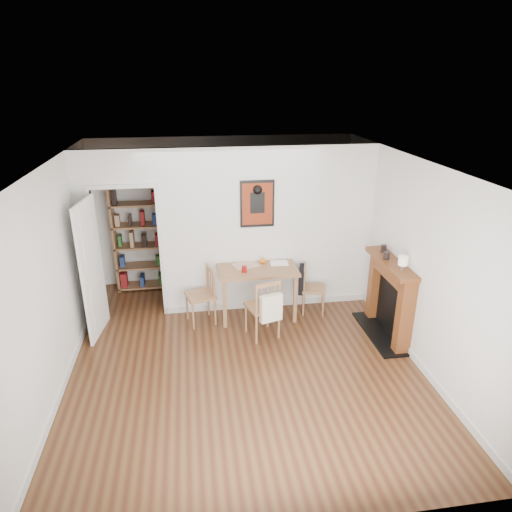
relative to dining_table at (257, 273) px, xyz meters
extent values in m
plane|color=#55361B|center=(-0.36, -1.10, -0.72)|extent=(5.20, 5.20, 0.00)
plane|color=silver|center=(-0.36, 1.50, 0.58)|extent=(4.50, 0.00, 4.50)
plane|color=silver|center=(-0.36, -3.70, 0.58)|extent=(4.50, 0.00, 4.50)
plane|color=silver|center=(-2.61, -1.10, 0.58)|extent=(0.00, 5.20, 5.20)
plane|color=silver|center=(1.89, -1.10, 0.58)|extent=(0.00, 5.20, 5.20)
plane|color=beige|center=(-0.36, -1.10, 1.88)|extent=(5.20, 5.20, 0.00)
cube|color=silver|center=(0.21, 0.30, 0.58)|extent=(3.35, 0.10, 2.60)
cube|color=silver|center=(-2.49, 0.30, 0.58)|extent=(0.25, 0.10, 2.60)
cube|color=silver|center=(-1.91, 0.30, 1.60)|extent=(0.90, 0.10, 0.55)
cube|color=silver|center=(-2.39, 0.30, 0.30)|extent=(0.06, 0.14, 2.05)
cube|color=silver|center=(-1.43, 0.30, 0.30)|extent=(0.06, 0.14, 2.05)
cube|color=silver|center=(0.21, 0.24, -0.67)|extent=(3.35, 0.02, 0.10)
cube|color=silver|center=(-2.60, -1.70, -0.67)|extent=(0.02, 4.00, 0.10)
cube|color=silver|center=(1.88, -1.70, -0.67)|extent=(0.02, 4.00, 0.10)
cube|color=white|center=(-2.38, -0.17, 0.28)|extent=(0.15, 0.80, 2.00)
cube|color=black|center=(0.04, 0.24, 1.03)|extent=(0.52, 0.02, 0.72)
cube|color=maroon|center=(0.04, 0.22, 1.03)|extent=(0.46, 0.00, 0.64)
cube|color=#87603F|center=(0.00, 0.00, 0.08)|extent=(1.20, 0.77, 0.04)
cube|color=#87603F|center=(-0.54, -0.32, -0.33)|extent=(0.05, 0.05, 0.78)
cube|color=#87603F|center=(0.54, -0.32, -0.33)|extent=(0.05, 0.05, 0.78)
cube|color=#87603F|center=(-0.54, 0.32, -0.33)|extent=(0.05, 0.05, 0.78)
cube|color=#87603F|center=(0.54, 0.32, -0.33)|extent=(0.05, 0.05, 0.78)
cube|color=black|center=(0.71, 0.02, -0.16)|extent=(0.17, 0.34, 0.41)
cube|color=beige|center=(0.05, -0.85, -0.14)|extent=(0.33, 0.19, 0.40)
cube|color=#87603F|center=(-2.27, 1.29, 0.27)|extent=(0.04, 0.33, 1.98)
cube|color=#87603F|center=(-1.48, 1.29, 0.27)|extent=(0.04, 0.33, 1.98)
cube|color=#87603F|center=(-1.88, 1.29, -0.68)|extent=(0.83, 0.33, 0.03)
cube|color=#87603F|center=(-1.88, 1.29, 0.07)|extent=(0.83, 0.33, 0.03)
cube|color=#87603F|center=(-1.88, 1.29, 1.21)|extent=(0.83, 0.33, 0.03)
cube|color=maroon|center=(-1.88, 1.29, 0.27)|extent=(0.73, 0.27, 0.27)
cube|color=brown|center=(1.79, -1.34, -0.17)|extent=(0.20, 0.16, 1.10)
cube|color=brown|center=(1.79, -0.35, -0.17)|extent=(0.20, 0.16, 1.10)
cube|color=brown|center=(1.76, -0.85, 0.41)|extent=(0.30, 1.21, 0.06)
cube|color=brown|center=(1.79, -0.85, 0.28)|extent=(0.20, 0.85, 0.20)
cube|color=black|center=(1.85, -0.85, -0.27)|extent=(0.08, 0.81, 0.88)
cube|color=black|center=(1.73, -0.85, -0.71)|extent=(0.45, 1.25, 0.03)
cylinder|color=maroon|center=(-0.22, -0.17, 0.15)|extent=(0.08, 0.08, 0.10)
sphere|color=orange|center=(0.11, 0.13, 0.14)|extent=(0.09, 0.09, 0.09)
cube|color=beige|center=(-0.16, 0.10, 0.10)|extent=(0.45, 0.39, 0.00)
cube|color=white|center=(0.36, 0.09, 0.11)|extent=(0.28, 0.22, 0.01)
cylinder|color=silver|center=(1.76, -1.16, 0.47)|extent=(0.06, 0.06, 0.07)
cylinder|color=beige|center=(1.76, -1.16, 0.57)|extent=(0.13, 0.13, 0.13)
cylinder|color=black|center=(1.71, -0.77, 0.49)|extent=(0.09, 0.09, 0.11)
cylinder|color=black|center=(1.79, -0.49, 0.49)|extent=(0.08, 0.08, 0.10)
camera|label=1|loc=(-0.97, -6.33, 2.85)|focal=32.00mm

